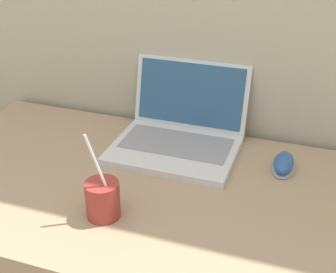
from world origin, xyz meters
TOP-DOWN VIEW (x-y plane):
  - laptop at (0.04, 0.56)m, footprint 0.34×0.32m
  - drink_cup at (-0.02, 0.19)m, footprint 0.08×0.08m
  - computer_mouse at (0.34, 0.52)m, footprint 0.06×0.11m

SIDE VIEW (x-z plane):
  - computer_mouse at x=0.34m, z-range 0.71..0.75m
  - laptop at x=0.04m, z-range 0.65..0.86m
  - drink_cup at x=-0.02m, z-range 0.65..0.87m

